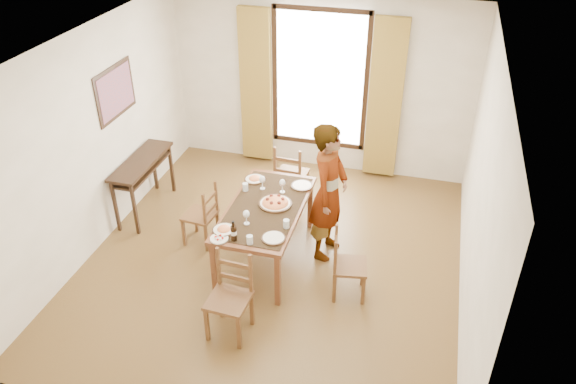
% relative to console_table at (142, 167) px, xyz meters
% --- Properties ---
extents(ground, '(5.00, 5.00, 0.00)m').
position_rel_console_table_xyz_m(ground, '(2.03, -0.60, -0.68)').
color(ground, '#533719').
rests_on(ground, ground).
extents(room_shell, '(4.60, 5.10, 2.74)m').
position_rel_console_table_xyz_m(room_shell, '(2.03, -0.47, 0.86)').
color(room_shell, white).
rests_on(room_shell, ground).
extents(console_table, '(0.38, 1.20, 0.80)m').
position_rel_console_table_xyz_m(console_table, '(0.00, 0.00, 0.00)').
color(console_table, black).
rests_on(console_table, ground).
extents(dining_table, '(0.87, 1.67, 0.76)m').
position_rel_console_table_xyz_m(dining_table, '(1.93, -0.57, 0.00)').
color(dining_table, brown).
rests_on(dining_table, ground).
extents(chair_west, '(0.41, 0.41, 0.85)m').
position_rel_console_table_xyz_m(chair_west, '(1.05, -0.48, -0.29)').
color(chair_west, brown).
rests_on(chair_west, ground).
extents(chair_north, '(0.44, 0.44, 0.94)m').
position_rel_console_table_xyz_m(chair_north, '(1.90, 0.71, -0.25)').
color(chair_north, brown).
rests_on(chair_north, ground).
extents(chair_south, '(0.44, 0.44, 0.94)m').
position_rel_console_table_xyz_m(chair_south, '(1.93, -1.85, -0.25)').
color(chair_south, brown).
rests_on(chair_south, ground).
extents(chair_east, '(0.43, 0.43, 0.85)m').
position_rel_console_table_xyz_m(chair_east, '(3.00, -0.97, -0.29)').
color(chair_east, brown).
rests_on(chair_east, ground).
extents(man, '(0.77, 0.61, 1.76)m').
position_rel_console_table_xyz_m(man, '(2.63, -0.26, 0.20)').
color(man, gray).
rests_on(man, ground).
extents(plate_sw, '(0.27, 0.27, 0.05)m').
position_rel_console_table_xyz_m(plate_sw, '(1.63, -1.15, 0.10)').
color(plate_sw, silver).
rests_on(plate_sw, dining_table).
extents(plate_se, '(0.27, 0.27, 0.05)m').
position_rel_console_table_xyz_m(plate_se, '(2.20, -1.15, 0.10)').
color(plate_se, silver).
rests_on(plate_se, dining_table).
extents(plate_nw, '(0.27, 0.27, 0.05)m').
position_rel_console_table_xyz_m(plate_nw, '(1.62, -0.02, 0.10)').
color(plate_nw, silver).
rests_on(plate_nw, dining_table).
extents(plate_ne, '(0.27, 0.27, 0.05)m').
position_rel_console_table_xyz_m(plate_ne, '(2.24, -0.01, 0.10)').
color(plate_ne, silver).
rests_on(plate_ne, dining_table).
extents(pasta_platter, '(0.40, 0.40, 0.10)m').
position_rel_console_table_xyz_m(pasta_platter, '(2.03, -0.50, 0.12)').
color(pasta_platter, red).
rests_on(pasta_platter, dining_table).
extents(caprese_plate, '(0.20, 0.20, 0.04)m').
position_rel_console_table_xyz_m(caprese_plate, '(1.63, -1.31, 0.09)').
color(caprese_plate, silver).
rests_on(caprese_plate, dining_table).
extents(wine_glass_a, '(0.08, 0.08, 0.18)m').
position_rel_console_table_xyz_m(wine_glass_a, '(1.83, -0.96, 0.16)').
color(wine_glass_a, white).
rests_on(wine_glass_a, dining_table).
extents(wine_glass_b, '(0.08, 0.08, 0.18)m').
position_rel_console_table_xyz_m(wine_glass_b, '(2.04, -0.21, 0.16)').
color(wine_glass_b, white).
rests_on(wine_glass_b, dining_table).
extents(wine_glass_c, '(0.08, 0.08, 0.18)m').
position_rel_console_table_xyz_m(wine_glass_c, '(1.78, -0.20, 0.16)').
color(wine_glass_c, white).
rests_on(wine_glass_c, dining_table).
extents(tumbler_a, '(0.07, 0.07, 0.10)m').
position_rel_console_table_xyz_m(tumbler_a, '(2.28, -0.91, 0.12)').
color(tumbler_a, silver).
rests_on(tumbler_a, dining_table).
extents(tumbler_b, '(0.07, 0.07, 0.10)m').
position_rel_console_table_xyz_m(tumbler_b, '(1.58, -0.29, 0.12)').
color(tumbler_b, silver).
rests_on(tumbler_b, dining_table).
extents(tumbler_c, '(0.07, 0.07, 0.10)m').
position_rel_console_table_xyz_m(tumbler_c, '(1.98, -1.30, 0.12)').
color(tumbler_c, silver).
rests_on(tumbler_c, dining_table).
extents(wine_bottle, '(0.07, 0.07, 0.25)m').
position_rel_console_table_xyz_m(wine_bottle, '(1.79, -1.28, 0.20)').
color(wine_bottle, black).
rests_on(wine_bottle, dining_table).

